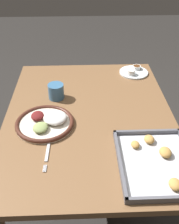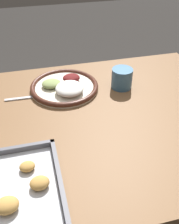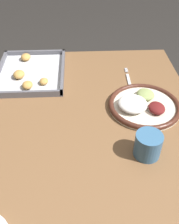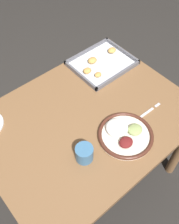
{
  "view_description": "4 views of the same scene",
  "coord_description": "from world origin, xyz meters",
  "views": [
    {
      "loc": [
        1.02,
        -0.04,
        1.47
      ],
      "look_at": [
        0.02,
        0.0,
        0.73
      ],
      "focal_mm": 42.0,
      "sensor_mm": 36.0,
      "label": 1
    },
    {
      "loc": [
        0.19,
        0.68,
        1.27
      ],
      "look_at": [
        0.02,
        0.0,
        0.73
      ],
      "focal_mm": 42.0,
      "sensor_mm": 36.0,
      "label": 2
    },
    {
      "loc": [
        -0.68,
        0.03,
        1.33
      ],
      "look_at": [
        0.02,
        0.0,
        0.73
      ],
      "focal_mm": 42.0,
      "sensor_mm": 36.0,
      "label": 3
    },
    {
      "loc": [
        -0.51,
        -0.62,
        1.79
      ],
      "look_at": [
        0.02,
        0.0,
        0.73
      ],
      "focal_mm": 42.0,
      "sensor_mm": 36.0,
      "label": 4
    }
  ],
  "objects": [
    {
      "name": "dining_table",
      "position": [
        0.0,
        0.0,
        0.59
      ],
      "size": [
        1.07,
        0.82,
        0.7
      ],
      "color": "brown",
      "rests_on": "ground_plane"
    },
    {
      "name": "dinner_plate",
      "position": [
        0.07,
        -0.2,
        0.72
      ],
      "size": [
        0.27,
        0.27,
        0.05
      ],
      "color": "beige",
      "rests_on": "dining_table"
    },
    {
      "name": "fork",
      "position": [
        0.24,
        -0.18,
        0.7
      ],
      "size": [
        0.22,
        0.02,
        0.0
      ],
      "rotation": [
        0.0,
        0.0,
        -0.03
      ],
      "color": "silver",
      "rests_on": "dining_table"
    },
    {
      "name": "drinking_cup",
      "position": [
        -0.15,
        -0.17,
        0.74
      ],
      "size": [
        0.08,
        0.08,
        0.08
      ],
      "color": "#38668E",
      "rests_on": "dining_table"
    }
  ]
}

